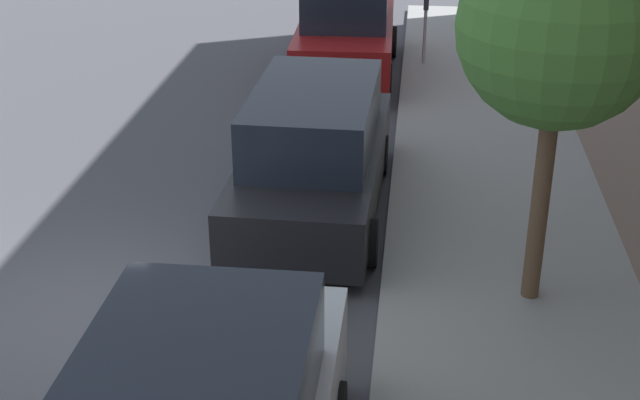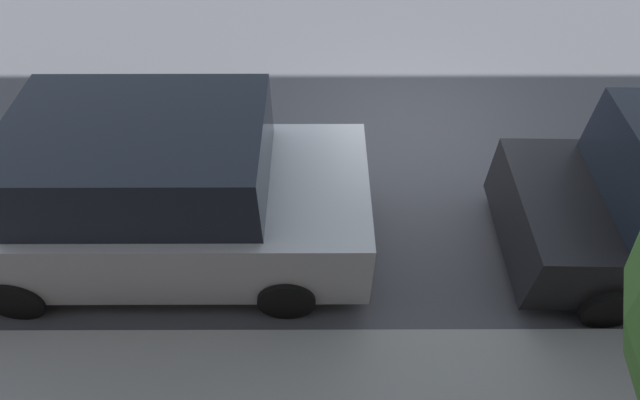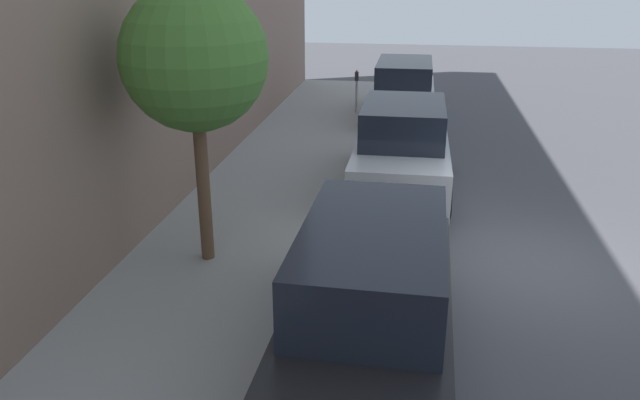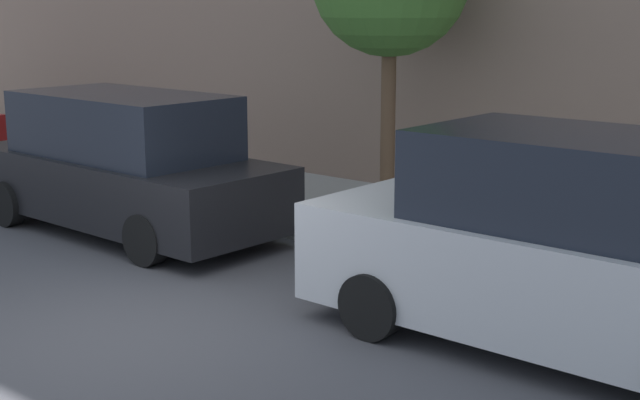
% 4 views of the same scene
% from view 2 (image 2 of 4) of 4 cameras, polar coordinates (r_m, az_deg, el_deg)
% --- Properties ---
extents(ground_plane, '(60.00, 60.00, 0.00)m').
position_cam_2_polar(ground_plane, '(8.08, 10.79, 7.74)').
color(ground_plane, '#424247').
extents(parked_suv_second, '(2.08, 4.81, 1.98)m').
position_cam_2_polar(parked_suv_second, '(5.95, -18.18, 0.40)').
color(parked_suv_second, '#B7BABF').
rests_on(parked_suv_second, ground_plane).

